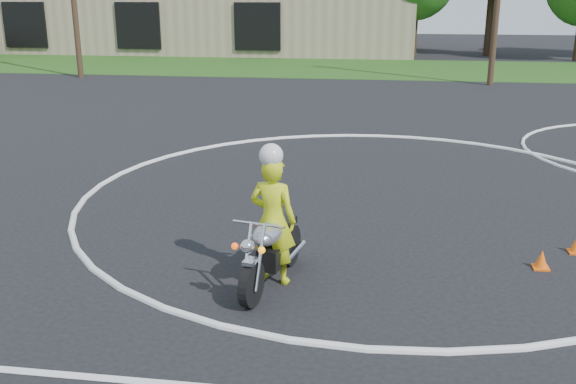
# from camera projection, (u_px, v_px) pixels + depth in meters

# --- Properties ---
(ground) EXTENTS (120.00, 120.00, 0.00)m
(ground) POSITION_uv_depth(u_px,v_px,m) (372.00, 254.00, 10.46)
(ground) COLOR black
(ground) RESTS_ON ground
(grass_strip) EXTENTS (120.00, 10.00, 0.02)m
(grass_strip) POSITION_uv_depth(u_px,v_px,m) (381.00, 69.00, 35.97)
(grass_strip) COLOR #1E4714
(grass_strip) RESTS_ON ground
(course_markings) EXTENTS (19.05, 19.05, 0.12)m
(course_markings) POSITION_uv_depth(u_px,v_px,m) (474.00, 184.00, 14.27)
(course_markings) COLOR silver
(course_markings) RESTS_ON ground
(primary_motorcycle) EXTENTS (0.87, 2.12, 1.13)m
(primary_motorcycle) POSITION_uv_depth(u_px,v_px,m) (271.00, 250.00, 9.19)
(primary_motorcycle) COLOR black
(primary_motorcycle) RESTS_ON ground
(rider_primary_grp) EXTENTS (0.77, 0.59, 2.09)m
(rider_primary_grp) POSITION_uv_depth(u_px,v_px,m) (273.00, 216.00, 9.18)
(rider_primary_grp) COLOR #CADA17
(rider_primary_grp) RESTS_ON ground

